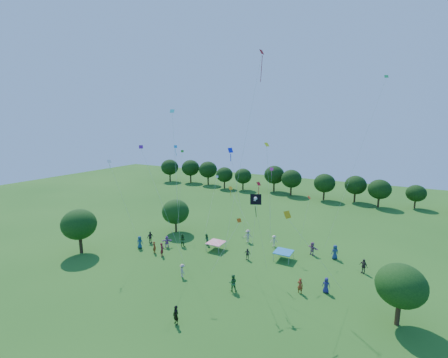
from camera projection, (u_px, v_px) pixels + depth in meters
ground at (141, 342)px, 23.96m from camera, size 160.00×160.00×0.00m
near_tree_west at (79, 224)px, 39.79m from camera, size 4.49×4.49×6.06m
near_tree_north at (176, 212)px, 47.74m from camera, size 4.32×4.32×5.35m
near_tree_east at (401, 286)px, 25.35m from camera, size 4.07×4.07×5.52m
treeline at (300, 179)px, 71.91m from camera, size 88.01×8.77×6.77m
tent_red_stripe at (216, 243)px, 41.32m from camera, size 2.20×2.20×1.10m
tent_blue at (284, 252)px, 38.32m from camera, size 2.20×2.20×1.10m
man_in_black at (176, 315)px, 25.93m from camera, size 0.71×0.54×1.70m
crowd_person_0 at (326, 285)px, 30.79m from camera, size 0.81×0.45×1.64m
crowd_person_1 at (300, 286)px, 30.74m from camera, size 0.64×0.45×1.63m
crowd_person_2 at (233, 283)px, 31.09m from camera, size 1.02×0.81×1.82m
crowd_person_3 at (248, 236)px, 44.04m from camera, size 1.34×1.15×1.90m
crowd_person_4 at (247, 254)px, 38.35m from camera, size 0.91×0.47×1.50m
crowd_person_5 at (167, 241)px, 42.26m from camera, size 1.54×1.40×1.65m
crowd_person_6 at (140, 242)px, 41.84m from camera, size 0.97×0.72×1.76m
crowd_person_7 at (162, 249)px, 39.38m from camera, size 0.65×0.78×1.80m
crowd_person_8 at (182, 240)px, 42.52m from camera, size 0.97×0.62×1.85m
crowd_person_9 at (274, 241)px, 42.50m from camera, size 1.18×0.91×1.65m
crowd_person_10 at (363, 266)px, 34.84m from camera, size 1.12×0.94×1.75m
crowd_person_11 at (312, 248)px, 39.70m from camera, size 1.74×1.36×1.79m
crowd_person_12 at (335, 252)px, 38.48m from camera, size 1.05×0.97×1.90m
crowd_person_13 at (154, 247)px, 40.33m from camera, size 0.69×0.55×1.62m
crowd_person_14 at (206, 239)px, 42.99m from camera, size 0.80×0.92×1.64m
crowd_person_15 at (182, 271)px, 33.99m from camera, size 1.09×0.91×1.54m
crowd_person_16 at (150, 237)px, 43.67m from camera, size 0.69×1.10×1.75m
pirate_kite at (256, 200)px, 30.31m from camera, size 1.28×2.77×8.83m
red_high_kite at (254, 97)px, 35.39m from camera, size 2.32×6.14×24.52m
small_kite_0 at (257, 197)px, 35.14m from camera, size 0.83×0.87×9.20m
small_kite_1 at (295, 225)px, 27.18m from camera, size 5.03×3.96×8.14m
small_kite_2 at (268, 163)px, 38.18m from camera, size 0.60×2.77×13.58m
small_kite_3 at (181, 177)px, 42.06m from camera, size 2.73×1.98×12.38m
small_kite_4 at (234, 173)px, 33.00m from camera, size 1.76×2.67×13.33m
small_kite_5 at (271, 183)px, 41.34m from camera, size 0.55×0.81×9.96m
small_kite_6 at (214, 190)px, 47.45m from camera, size 1.42×5.99×7.64m
small_kite_7 at (174, 148)px, 36.64m from camera, size 1.11×0.52×17.61m
small_kite_8 at (308, 205)px, 39.23m from camera, size 1.03×0.58×6.63m
small_kite_9 at (235, 229)px, 32.48m from camera, size 2.52×2.49×5.77m
small_kite_10 at (233, 193)px, 48.42m from camera, size 5.34×3.18×5.81m
small_kite_11 at (365, 135)px, 36.99m from camera, size 5.46×4.18×21.70m
small_kite_12 at (176, 163)px, 48.05m from camera, size 3.67×4.68×12.47m
small_kite_13 at (154, 181)px, 32.88m from camera, size 4.77×1.66×13.61m
small_kite_14 at (116, 181)px, 37.98m from camera, size 2.22×2.68×11.46m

